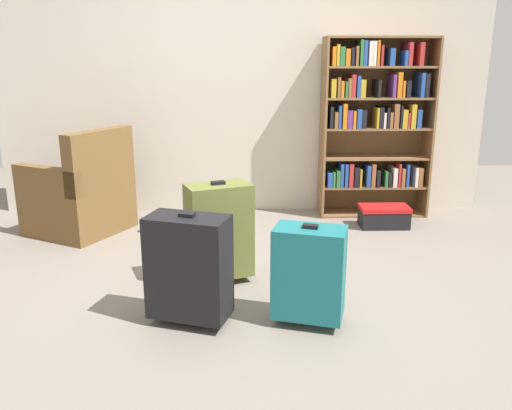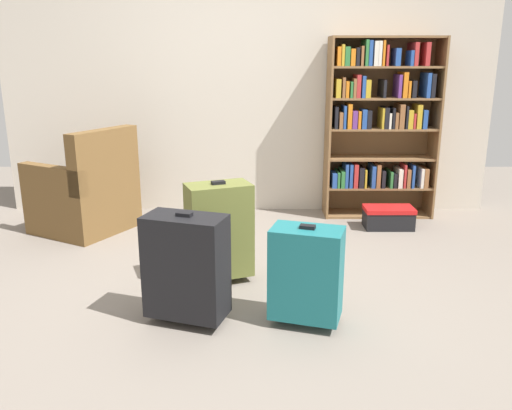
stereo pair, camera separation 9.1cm
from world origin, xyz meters
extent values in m
plane|color=slate|center=(0.00, 0.00, 0.00)|extent=(8.14, 8.14, 0.00)
cube|color=beige|center=(0.00, 2.01, 1.30)|extent=(4.65, 0.10, 2.60)
cube|color=brown|center=(0.74, 1.78, 0.82)|extent=(0.02, 0.33, 1.65)
cube|color=brown|center=(1.73, 1.78, 0.82)|extent=(0.02, 0.33, 1.65)
cube|color=brown|center=(1.24, 1.93, 0.82)|extent=(1.01, 0.02, 1.65)
cube|color=brown|center=(1.24, 1.78, 0.01)|extent=(0.97, 0.31, 0.02)
cube|color=brown|center=(1.24, 1.78, 0.28)|extent=(0.97, 0.31, 0.02)
cube|color=brown|center=(1.24, 1.78, 0.56)|extent=(0.97, 0.31, 0.02)
cube|color=brown|center=(1.24, 1.78, 0.83)|extent=(0.97, 0.31, 0.02)
cube|color=brown|center=(1.24, 1.78, 1.11)|extent=(0.97, 0.31, 0.02)
cube|color=brown|center=(1.24, 1.78, 1.38)|extent=(0.97, 0.31, 0.02)
cube|color=brown|center=(1.24, 1.78, 1.64)|extent=(0.97, 0.31, 0.02)
cube|color=#264C99|center=(0.81, 1.72, 0.36)|extent=(0.04, 0.19, 0.14)
cube|color=#2D7238|center=(0.84, 1.75, 0.37)|extent=(0.02, 0.26, 0.14)
cube|color=#2D7238|center=(0.88, 1.74, 0.37)|extent=(0.03, 0.24, 0.16)
cube|color=#264C99|center=(0.92, 1.74, 0.41)|extent=(0.03, 0.24, 0.22)
cube|color=#264C99|center=(0.96, 1.76, 0.40)|extent=(0.03, 0.27, 0.22)
cube|color=#B22D2D|center=(1.00, 1.73, 0.40)|extent=(0.04, 0.22, 0.22)
cube|color=black|center=(1.05, 1.72, 0.39)|extent=(0.04, 0.19, 0.19)
cube|color=gold|center=(1.09, 1.72, 0.38)|extent=(0.02, 0.19, 0.17)
cube|color=#264C99|center=(1.17, 1.74, 0.40)|extent=(0.03, 0.23, 0.20)
cube|color=brown|center=(1.21, 1.75, 0.40)|extent=(0.04, 0.26, 0.22)
cube|color=black|center=(1.26, 1.75, 0.37)|extent=(0.03, 0.25, 0.16)
cube|color=#2D7238|center=(1.33, 1.75, 0.37)|extent=(0.02, 0.26, 0.15)
cube|color=black|center=(1.37, 1.71, 0.36)|extent=(0.03, 0.18, 0.13)
cube|color=silver|center=(1.41, 1.73, 0.38)|extent=(0.04, 0.22, 0.18)
cube|color=#B22D2D|center=(1.45, 1.73, 0.40)|extent=(0.02, 0.21, 0.22)
cube|color=brown|center=(1.49, 1.72, 0.38)|extent=(0.03, 0.19, 0.17)
cube|color=#264C99|center=(1.53, 1.72, 0.40)|extent=(0.02, 0.19, 0.21)
cube|color=silver|center=(1.62, 1.74, 0.38)|extent=(0.03, 0.24, 0.18)
cube|color=brown|center=(1.65, 1.74, 0.38)|extent=(0.04, 0.24, 0.18)
cube|color=black|center=(0.80, 1.71, 0.94)|extent=(0.03, 0.18, 0.20)
cube|color=brown|center=(0.84, 1.75, 0.92)|extent=(0.03, 0.25, 0.15)
cube|color=#264C99|center=(0.87, 1.72, 0.95)|extent=(0.02, 0.20, 0.20)
cube|color=orange|center=(0.92, 1.73, 0.95)|extent=(0.04, 0.22, 0.22)
cube|color=#66337F|center=(0.96, 1.72, 0.92)|extent=(0.04, 0.20, 0.16)
cube|color=orange|center=(1.01, 1.73, 0.92)|extent=(0.02, 0.22, 0.16)
cube|color=#264C99|center=(1.05, 1.71, 0.93)|extent=(0.04, 0.18, 0.17)
cube|color=black|center=(1.09, 1.72, 0.93)|extent=(0.04, 0.19, 0.16)
cube|color=gold|center=(1.22, 1.73, 0.94)|extent=(0.02, 0.21, 0.18)
cube|color=black|center=(1.25, 1.74, 0.94)|extent=(0.04, 0.24, 0.19)
cube|color=silver|center=(1.28, 1.72, 0.91)|extent=(0.02, 0.20, 0.14)
cube|color=black|center=(1.31, 1.73, 0.94)|extent=(0.02, 0.22, 0.19)
cube|color=brown|center=(1.34, 1.75, 0.92)|extent=(0.03, 0.25, 0.14)
cube|color=brown|center=(1.39, 1.74, 0.95)|extent=(0.04, 0.24, 0.22)
cube|color=black|center=(1.43, 1.74, 0.94)|extent=(0.02, 0.24, 0.20)
cube|color=gold|center=(1.46, 1.73, 0.93)|extent=(0.04, 0.21, 0.17)
cube|color=#B22D2D|center=(1.50, 1.72, 0.91)|extent=(0.02, 0.19, 0.14)
cube|color=gold|center=(1.54, 1.72, 0.95)|extent=(0.04, 0.20, 0.21)
cube|color=#264C99|center=(1.60, 1.72, 0.93)|extent=(0.04, 0.19, 0.17)
cube|color=gold|center=(0.81, 1.74, 1.20)|extent=(0.04, 0.23, 0.16)
cube|color=brown|center=(0.85, 1.71, 1.21)|extent=(0.03, 0.18, 0.18)
cube|color=orange|center=(0.89, 1.75, 1.19)|extent=(0.03, 0.26, 0.14)
cube|color=#2D7238|center=(0.92, 1.75, 1.19)|extent=(0.02, 0.26, 0.14)
cube|color=brown|center=(0.95, 1.74, 1.20)|extent=(0.03, 0.24, 0.17)
cube|color=#B22D2D|center=(0.98, 1.74, 1.22)|extent=(0.04, 0.24, 0.20)
cube|color=#264C99|center=(1.03, 1.76, 1.21)|extent=(0.03, 0.27, 0.19)
cube|color=gold|center=(1.07, 1.74, 1.20)|extent=(0.04, 0.23, 0.16)
cube|color=black|center=(1.22, 1.75, 1.20)|extent=(0.02, 0.26, 0.16)
cube|color=#66337F|center=(1.35, 1.73, 1.22)|extent=(0.03, 0.22, 0.20)
cube|color=orange|center=(1.39, 1.74, 1.23)|extent=(0.04, 0.24, 0.22)
cube|color=orange|center=(1.43, 1.73, 1.19)|extent=(0.02, 0.22, 0.15)
cube|color=black|center=(1.48, 1.73, 1.19)|extent=(0.04, 0.21, 0.15)
cube|color=#264C99|center=(1.60, 1.75, 1.23)|extent=(0.03, 0.25, 0.22)
cube|color=black|center=(1.64, 1.72, 1.22)|extent=(0.04, 0.20, 0.21)
cube|color=orange|center=(0.80, 1.72, 1.47)|extent=(0.03, 0.20, 0.16)
cube|color=gold|center=(0.83, 1.73, 1.48)|extent=(0.02, 0.21, 0.18)
cube|color=#2D7238|center=(0.87, 1.76, 1.47)|extent=(0.04, 0.27, 0.16)
cube|color=orange|center=(0.92, 1.73, 1.47)|extent=(0.04, 0.21, 0.15)
cube|color=black|center=(0.96, 1.72, 1.47)|extent=(0.03, 0.19, 0.15)
cube|color=brown|center=(1.00, 1.73, 1.48)|extent=(0.02, 0.22, 0.17)
cube|color=#2D7238|center=(1.04, 1.75, 1.50)|extent=(0.03, 0.25, 0.22)
cube|color=#264C99|center=(1.07, 1.74, 1.50)|extent=(0.03, 0.23, 0.22)
cube|color=silver|center=(1.12, 1.73, 1.50)|extent=(0.04, 0.21, 0.21)
cube|color=silver|center=(1.15, 1.76, 1.50)|extent=(0.03, 0.28, 0.21)
cube|color=orange|center=(1.19, 1.75, 1.50)|extent=(0.02, 0.26, 0.22)
cube|color=#B22D2D|center=(1.22, 1.74, 1.48)|extent=(0.02, 0.24, 0.18)
cube|color=#264C99|center=(1.31, 1.72, 1.47)|extent=(0.04, 0.19, 0.15)
cube|color=#264C99|center=(1.43, 1.71, 1.46)|extent=(0.03, 0.18, 0.13)
cube|color=#B22D2D|center=(1.47, 1.76, 1.49)|extent=(0.03, 0.27, 0.20)
cube|color=#B22D2D|center=(1.57, 1.71, 1.49)|extent=(0.04, 0.18, 0.20)
cube|color=brown|center=(-1.43, 1.33, 0.20)|extent=(0.95, 0.95, 0.40)
cube|color=#91724F|center=(-1.43, 1.33, 0.44)|extent=(0.75, 0.72, 0.08)
cube|color=brown|center=(-1.18, 1.19, 0.65)|extent=(0.44, 0.67, 0.50)
cube|color=brown|center=(-1.29, 1.60, 0.51)|extent=(0.66, 0.43, 0.22)
cube|color=brown|center=(-1.58, 1.07, 0.51)|extent=(0.66, 0.43, 0.22)
cylinder|color=#1E7F4C|center=(-0.84, 1.27, 0.05)|extent=(0.08, 0.08, 0.10)
torus|color=#1E7F4C|center=(-0.79, 1.27, 0.05)|extent=(0.06, 0.01, 0.06)
cube|color=black|center=(1.25, 1.36, 0.08)|extent=(0.42, 0.23, 0.17)
cube|color=red|center=(1.25, 1.36, 0.17)|extent=(0.43, 0.24, 0.04)
cube|color=brown|center=(-0.17, 0.21, 0.36)|extent=(0.47, 0.37, 0.63)
cube|color=black|center=(-0.17, 0.21, 0.69)|extent=(0.10, 0.08, 0.02)
cylinder|color=black|center=(-0.30, 0.16, 0.03)|extent=(0.06, 0.06, 0.05)
cylinder|color=black|center=(-0.03, 0.26, 0.03)|extent=(0.06, 0.06, 0.05)
cube|color=#19666B|center=(0.36, -0.39, 0.31)|extent=(0.44, 0.33, 0.52)
cube|color=black|center=(0.36, -0.39, 0.58)|extent=(0.09, 0.07, 0.02)
cylinder|color=black|center=(0.23, -0.35, 0.03)|extent=(0.06, 0.06, 0.05)
cylinder|color=black|center=(0.49, -0.43, 0.03)|extent=(0.06, 0.06, 0.05)
cube|color=black|center=(-0.31, -0.36, 0.34)|extent=(0.50, 0.36, 0.58)
cube|color=black|center=(-0.31, -0.36, 0.64)|extent=(0.10, 0.07, 0.02)
cylinder|color=black|center=(-0.46, -0.31, 0.03)|extent=(0.06, 0.06, 0.05)
cylinder|color=black|center=(-0.16, -0.41, 0.03)|extent=(0.06, 0.06, 0.05)
camera|label=1|loc=(-0.01, -3.09, 1.47)|focal=36.85mm
camera|label=2|loc=(0.08, -3.09, 1.47)|focal=36.85mm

